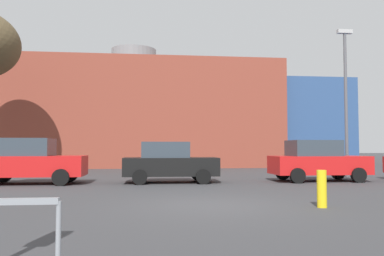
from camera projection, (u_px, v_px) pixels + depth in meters
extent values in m
plane|color=#38383A|center=(211.00, 205.00, 10.36)|extent=(200.00, 200.00, 0.00)
cube|color=brown|center=(133.00, 118.00, 35.45)|extent=(23.51, 13.88, 8.33)
cube|color=#2D4C7F|center=(293.00, 126.00, 37.07)|extent=(6.07, 12.49, 7.10)
cylinder|color=slate|center=(134.00, 61.00, 35.71)|extent=(4.00, 4.00, 2.00)
cube|color=red|center=(31.00, 166.00, 16.44)|extent=(4.37, 1.87, 0.83)
cube|color=#333D47|center=(25.00, 147.00, 16.45)|extent=(2.19, 1.67, 0.73)
cylinder|color=black|center=(70.00, 174.00, 17.52)|extent=(0.67, 0.23, 0.67)
cylinder|color=black|center=(61.00, 177.00, 15.62)|extent=(0.67, 0.23, 0.67)
cylinder|color=black|center=(4.00, 175.00, 17.21)|extent=(0.67, 0.23, 0.67)
cube|color=black|center=(171.00, 166.00, 17.08)|extent=(4.05, 1.73, 0.77)
cube|color=#333D47|center=(165.00, 150.00, 17.09)|extent=(2.02, 1.54, 0.67)
cylinder|color=black|center=(198.00, 174.00, 18.09)|extent=(0.62, 0.21, 0.62)
cylinder|color=black|center=(203.00, 177.00, 16.33)|extent=(0.62, 0.21, 0.62)
cylinder|color=black|center=(141.00, 174.00, 17.80)|extent=(0.62, 0.21, 0.62)
cylinder|color=black|center=(140.00, 177.00, 16.04)|extent=(0.62, 0.21, 0.62)
cube|color=red|center=(319.00, 165.00, 17.83)|extent=(4.24, 1.82, 0.81)
cube|color=#333D47|center=(313.00, 148.00, 17.84)|extent=(2.12, 1.62, 0.71)
cylinder|color=black|center=(338.00, 172.00, 18.88)|extent=(0.65, 0.22, 0.65)
cylinder|color=black|center=(359.00, 175.00, 17.04)|extent=(0.65, 0.22, 0.65)
cylinder|color=black|center=(283.00, 173.00, 18.58)|extent=(0.65, 0.22, 0.65)
cylinder|color=black|center=(298.00, 176.00, 16.73)|extent=(0.65, 0.22, 0.65)
cylinder|color=yellow|center=(322.00, 189.00, 9.94)|extent=(0.24, 0.24, 0.94)
cylinder|color=#59595E|center=(346.00, 105.00, 20.71)|extent=(0.16, 0.16, 7.49)
cube|color=#B2B2B2|center=(345.00, 32.00, 20.91)|extent=(0.80, 0.24, 0.20)
cylinder|color=gray|center=(58.00, 255.00, 3.67)|extent=(0.05, 0.05, 1.00)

